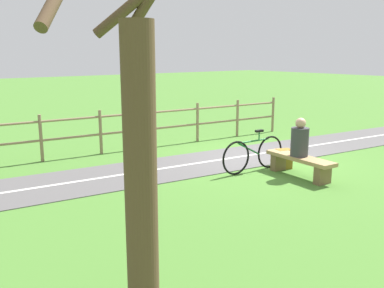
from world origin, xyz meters
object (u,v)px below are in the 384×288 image
bench (300,163)px  bicycle (254,154)px  tree_by_path (139,153)px  person_seated (300,140)px  backpack (283,159)px

bench → bicycle: (0.91, 0.48, 0.09)m
bicycle → tree_by_path: tree_by_path is taller
person_seated → bicycle: bearing=33.6°
backpack → tree_by_path: 6.47m
person_seated → backpack: bearing=-16.1°
bench → person_seated: person_seated is taller
bench → tree_by_path: bearing=118.1°
bench → bicycle: 1.03m
person_seated → bicycle: (0.87, 0.48, -0.41)m
backpack → tree_by_path: (-2.97, 5.55, 1.50)m
bicycle → tree_by_path: (-3.23, 4.83, 1.33)m
bicycle → tree_by_path: 5.97m
person_seated → backpack: size_ratio=1.82×
bench → tree_by_path: tree_by_path is taller
bench → backpack: 0.69m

